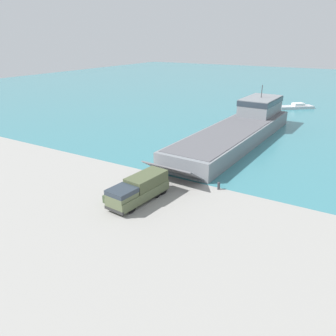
# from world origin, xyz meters

# --- Properties ---
(ground_plane) EXTENTS (240.00, 240.00, 0.00)m
(ground_plane) POSITION_xyz_m (0.00, 0.00, 0.00)
(ground_plane) COLOR gray
(water_surface) EXTENTS (240.00, 180.00, 0.01)m
(water_surface) POSITION_xyz_m (0.00, 95.53, 0.00)
(water_surface) COLOR teal
(water_surface) RESTS_ON ground_plane
(landing_craft) EXTENTS (9.66, 39.81, 8.24)m
(landing_craft) POSITION_xyz_m (1.58, 26.96, 2.07)
(landing_craft) COLOR gray
(landing_craft) RESTS_ON ground_plane
(military_truck) EXTENTS (3.28, 8.01, 2.71)m
(military_truck) POSITION_xyz_m (0.08, -2.13, 1.46)
(military_truck) COLOR #566042
(military_truck) RESTS_ON ground_plane
(soldier_on_ramp) EXTENTS (0.45, 0.50, 1.69)m
(soldier_on_ramp) POSITION_xyz_m (-2.37, -0.73, 0.98)
(soldier_on_ramp) COLOR #6B664C
(soldier_on_ramp) RESTS_ON ground_plane
(moored_boat_a) EXTENTS (8.58, 7.84, 1.35)m
(moored_boat_a) POSITION_xyz_m (4.84, 59.51, 0.45)
(moored_boat_a) COLOR #B7BABF
(moored_boat_a) RESTS_ON ground_plane
(mooring_bollard) EXTENTS (0.36, 0.36, 0.96)m
(mooring_bollard) POSITION_xyz_m (6.45, 5.12, 0.52)
(mooring_bollard) COLOR #333338
(mooring_bollard) RESTS_ON ground_plane
(cargo_crate) EXTENTS (0.86, 1.03, 0.84)m
(cargo_crate) POSITION_xyz_m (-2.64, -3.98, 0.42)
(cargo_crate) COLOR #3D4C33
(cargo_crate) RESTS_ON ground_plane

